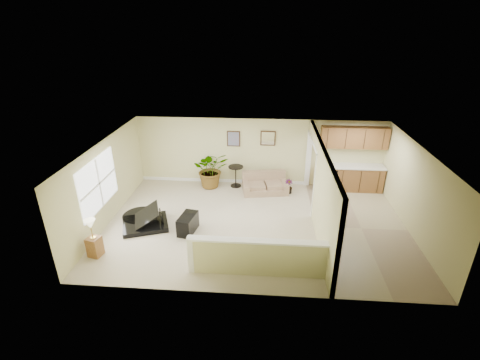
# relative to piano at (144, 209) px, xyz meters

# --- Properties ---
(floor) EXTENTS (9.00, 9.00, 0.00)m
(floor) POSITION_rel_piano_xyz_m (3.35, 0.23, -0.51)
(floor) COLOR beige
(floor) RESTS_ON ground
(back_wall) EXTENTS (9.00, 0.04, 2.50)m
(back_wall) POSITION_rel_piano_xyz_m (3.35, 3.23, 0.74)
(back_wall) COLOR beige
(back_wall) RESTS_ON floor
(front_wall) EXTENTS (9.00, 0.04, 2.50)m
(front_wall) POSITION_rel_piano_xyz_m (3.35, -2.77, 0.74)
(front_wall) COLOR beige
(front_wall) RESTS_ON floor
(left_wall) EXTENTS (0.04, 6.00, 2.50)m
(left_wall) POSITION_rel_piano_xyz_m (-1.15, 0.23, 0.74)
(left_wall) COLOR beige
(left_wall) RESTS_ON floor
(right_wall) EXTENTS (0.04, 6.00, 2.50)m
(right_wall) POSITION_rel_piano_xyz_m (7.85, 0.23, 0.74)
(right_wall) COLOR beige
(right_wall) RESTS_ON floor
(ceiling) EXTENTS (9.00, 6.00, 0.04)m
(ceiling) POSITION_rel_piano_xyz_m (3.35, 0.23, 1.99)
(ceiling) COLOR silver
(ceiling) RESTS_ON back_wall
(kitchen_vinyl) EXTENTS (2.70, 6.00, 0.01)m
(kitchen_vinyl) POSITION_rel_piano_xyz_m (6.50, 0.23, -0.51)
(kitchen_vinyl) COLOR tan
(kitchen_vinyl) RESTS_ON floor
(interior_partition) EXTENTS (0.18, 5.99, 2.50)m
(interior_partition) POSITION_rel_piano_xyz_m (5.15, 0.48, 0.71)
(interior_partition) COLOR beige
(interior_partition) RESTS_ON floor
(pony_half_wall) EXTENTS (3.42, 0.22, 1.00)m
(pony_half_wall) POSITION_rel_piano_xyz_m (3.42, -2.07, 0.01)
(pony_half_wall) COLOR beige
(pony_half_wall) RESTS_ON floor
(left_window) EXTENTS (0.05, 2.15, 1.45)m
(left_window) POSITION_rel_piano_xyz_m (-1.14, -0.27, 0.94)
(left_window) COLOR white
(left_window) RESTS_ON left_wall
(wall_art_left) EXTENTS (0.48, 0.04, 0.58)m
(wall_art_left) POSITION_rel_piano_xyz_m (2.40, 3.20, 1.24)
(wall_art_left) COLOR #3A2615
(wall_art_left) RESTS_ON back_wall
(wall_mirror) EXTENTS (0.55, 0.04, 0.55)m
(wall_mirror) POSITION_rel_piano_xyz_m (3.65, 3.20, 1.29)
(wall_mirror) COLOR #3A2615
(wall_mirror) RESTS_ON back_wall
(kitchen_cabinets) EXTENTS (2.36, 0.65, 2.33)m
(kitchen_cabinets) POSITION_rel_piano_xyz_m (6.54, 2.96, 0.36)
(kitchen_cabinets) COLOR olive
(kitchen_cabinets) RESTS_ON floor
(piano) EXTENTS (1.81, 1.78, 1.23)m
(piano) POSITION_rel_piano_xyz_m (0.00, 0.00, 0.00)
(piano) COLOR black
(piano) RESTS_ON floor
(piano_bench) EXTENTS (0.53, 0.85, 0.53)m
(piano_bench) POSITION_rel_piano_xyz_m (1.38, -0.32, -0.25)
(piano_bench) COLOR black
(piano_bench) RESTS_ON floor
(loveseat) EXTENTS (1.73, 1.15, 0.91)m
(loveseat) POSITION_rel_piano_xyz_m (3.60, 2.54, -0.17)
(loveseat) COLOR tan
(loveseat) RESTS_ON floor
(accent_table) EXTENTS (0.55, 0.55, 0.80)m
(accent_table) POSITION_rel_piano_xyz_m (2.50, 2.88, -0.00)
(accent_table) COLOR black
(accent_table) RESTS_ON floor
(palm_plant) EXTENTS (1.50, 1.38, 1.39)m
(palm_plant) POSITION_rel_piano_xyz_m (1.60, 2.79, 0.17)
(palm_plant) COLOR black
(palm_plant) RESTS_ON floor
(small_plant) EXTENTS (0.35, 0.35, 0.51)m
(small_plant) POSITION_rel_piano_xyz_m (4.43, 2.47, -0.30)
(small_plant) COLOR black
(small_plant) RESTS_ON floor
(lamp_stand) EXTENTS (0.38, 0.38, 1.08)m
(lamp_stand) POSITION_rel_piano_xyz_m (-0.80, -1.63, -0.05)
(lamp_stand) COLOR olive
(lamp_stand) RESTS_ON floor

